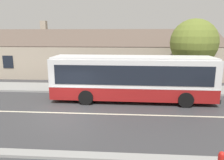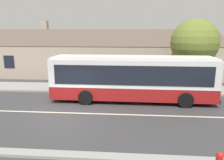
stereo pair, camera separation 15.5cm
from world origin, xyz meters
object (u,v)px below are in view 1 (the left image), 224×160
object	(u,v)px
street_tree_primary	(194,44)
bench_by_building	(59,83)
bus_stop_sign	(204,74)
transit_bus	(132,77)

from	to	relation	value
street_tree_primary	bench_by_building	bearing A→B (deg)	-172.66
street_tree_primary	bus_stop_sign	xyz separation A→B (m)	(0.37, -2.10, -2.25)
transit_bus	bus_stop_sign	bearing A→B (deg)	20.31
bench_by_building	street_tree_primary	size ratio (longest dim) A/B	0.30
transit_bus	bench_by_building	distance (m)	6.86
transit_bus	bus_stop_sign	distance (m)	6.03
transit_bus	street_tree_primary	bearing A→B (deg)	38.40
bench_by_building	bus_stop_sign	xyz separation A→B (m)	(11.85, -0.62, 1.07)
bench_by_building	transit_bus	bearing A→B (deg)	-23.58
bus_stop_sign	bench_by_building	bearing A→B (deg)	177.03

